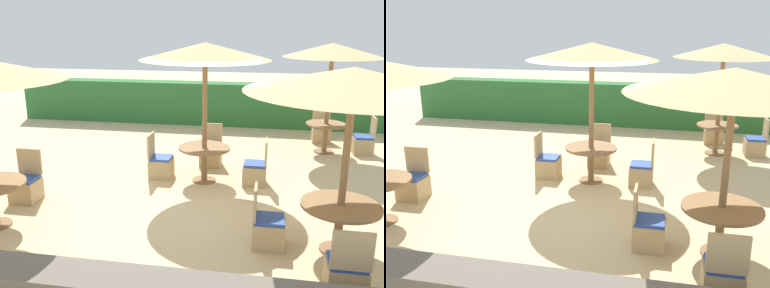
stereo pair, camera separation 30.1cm
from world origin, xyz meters
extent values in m
plane|color=#D1BA8C|center=(0.00, 0.00, 0.00)|extent=(40.00, 40.00, 0.00)
cube|color=#2D6B33|center=(0.00, 6.03, 0.65)|extent=(13.00, 0.70, 1.30)
cube|color=tan|center=(-2.85, -0.53, 0.20)|extent=(0.46, 0.46, 0.40)
cube|color=#2D4CA8|center=(-2.85, -0.53, 0.43)|extent=(0.42, 0.42, 0.05)
cube|color=tan|center=(-2.85, -0.32, 0.69)|extent=(0.46, 0.04, 0.48)
cylinder|color=olive|center=(2.82, 3.51, 1.29)|extent=(0.10, 0.10, 2.58)
cone|color=tan|center=(2.82, 3.51, 2.50)|extent=(2.31, 2.31, 0.32)
cylinder|color=olive|center=(2.82, 3.51, 0.01)|extent=(0.48, 0.48, 0.03)
cylinder|color=olive|center=(2.82, 3.51, 0.35)|extent=(0.12, 0.12, 0.70)
cylinder|color=olive|center=(2.82, 3.51, 0.72)|extent=(0.97, 0.97, 0.04)
cube|color=tan|center=(3.72, 3.56, 0.20)|extent=(0.46, 0.46, 0.40)
cube|color=#2D4CA8|center=(3.72, 3.56, 0.43)|extent=(0.42, 0.42, 0.05)
cube|color=tan|center=(3.93, 3.56, 0.69)|extent=(0.04, 0.46, 0.48)
cube|color=tan|center=(2.84, 4.47, 0.20)|extent=(0.46, 0.46, 0.40)
cube|color=#2D4CA8|center=(2.84, 4.47, 0.43)|extent=(0.42, 0.42, 0.05)
cube|color=tan|center=(2.84, 4.68, 0.69)|extent=(0.46, 0.04, 0.48)
cylinder|color=olive|center=(0.18, 1.03, 1.34)|extent=(0.10, 0.10, 2.69)
cone|color=tan|center=(0.18, 1.03, 2.61)|extent=(2.51, 2.51, 0.32)
cylinder|color=olive|center=(0.18, 1.03, 0.01)|extent=(0.48, 0.48, 0.03)
cylinder|color=olive|center=(0.18, 1.03, 0.34)|extent=(0.12, 0.12, 0.68)
cylinder|color=olive|center=(0.18, 1.03, 0.70)|extent=(1.03, 1.03, 0.04)
cube|color=tan|center=(-0.74, 1.09, 0.20)|extent=(0.46, 0.46, 0.40)
cube|color=#2D4CA8|center=(-0.74, 1.09, 0.43)|extent=(0.42, 0.42, 0.05)
cube|color=tan|center=(-0.95, 1.09, 0.69)|extent=(0.04, 0.46, 0.48)
cube|color=tan|center=(0.17, 2.01, 0.20)|extent=(0.46, 0.46, 0.40)
cube|color=#2D4CA8|center=(0.17, 2.01, 0.43)|extent=(0.42, 0.42, 0.05)
cube|color=tan|center=(0.17, 2.22, 0.69)|extent=(0.46, 0.04, 0.48)
cube|color=tan|center=(1.19, 1.04, 0.20)|extent=(0.46, 0.46, 0.40)
cube|color=#2D4CA8|center=(1.19, 1.04, 0.43)|extent=(0.42, 0.42, 0.05)
cube|color=tan|center=(1.40, 1.04, 0.69)|extent=(0.04, 0.46, 0.48)
cylinder|color=olive|center=(2.44, -1.37, 1.26)|extent=(0.10, 0.10, 2.52)
cone|color=tan|center=(2.44, -1.37, 2.44)|extent=(2.83, 2.83, 0.32)
cylinder|color=olive|center=(2.44, -1.37, 0.01)|extent=(0.48, 0.48, 0.03)
cylinder|color=olive|center=(2.44, -1.37, 0.34)|extent=(0.12, 0.12, 0.68)
cylinder|color=olive|center=(2.44, -1.37, 0.70)|extent=(1.10, 1.10, 0.04)
cube|color=tan|center=(1.48, -1.39, 0.20)|extent=(0.46, 0.46, 0.40)
cube|color=#2D4CA8|center=(1.48, -1.39, 0.43)|extent=(0.42, 0.42, 0.05)
cube|color=tan|center=(1.27, -1.39, 0.69)|extent=(0.04, 0.46, 0.48)
cube|color=tan|center=(2.39, -2.38, 0.20)|extent=(0.46, 0.46, 0.40)
cube|color=#2D4CA8|center=(2.39, -2.38, 0.43)|extent=(0.42, 0.42, 0.05)
cube|color=tan|center=(2.39, -2.59, 0.69)|extent=(0.46, 0.04, 0.48)
camera|label=1|loc=(1.37, -7.08, 3.17)|focal=40.00mm
camera|label=2|loc=(1.67, -7.02, 3.17)|focal=40.00mm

